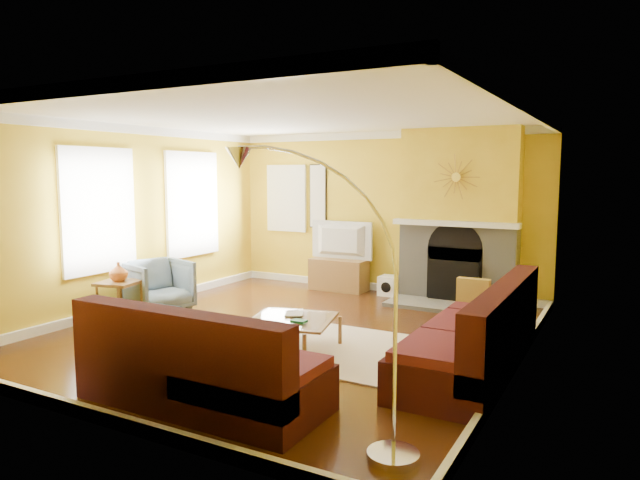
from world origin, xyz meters
The scene contains 27 objects.
floor centered at (0.00, 0.00, -0.01)m, with size 5.50×6.00×0.02m, color #4E2810.
ceiling centered at (0.00, 0.00, 2.71)m, with size 5.50×6.00×0.02m, color white.
wall_back centered at (0.00, 3.01, 1.35)m, with size 5.50×0.02×2.70m, color gold.
wall_front centered at (0.00, -3.01, 1.35)m, with size 5.50×0.02×2.70m, color gold.
wall_left centered at (-2.76, 0.00, 1.35)m, with size 0.02×6.00×2.70m, color gold.
wall_right centered at (2.76, 0.00, 1.35)m, with size 0.02×6.00×2.70m, color gold.
baseboard centered at (0.00, 0.00, 0.06)m, with size 5.50×6.00×0.12m, color white, non-canonical shape.
crown_molding centered at (0.00, 0.00, 2.64)m, with size 5.50×6.00×0.12m, color white, non-canonical shape.
window_left_near centered at (-2.72, 1.30, 1.50)m, with size 0.06×1.22×1.72m, color white.
window_left_far centered at (-2.72, -0.60, 1.50)m, with size 0.06×1.22×1.72m, color white.
window_back centered at (-1.90, 2.96, 1.55)m, with size 0.82×0.06×1.22m, color white.
wall_art centered at (-1.25, 2.97, 1.60)m, with size 0.34×0.04×1.14m, color white.
fireplace centered at (1.35, 2.80, 1.35)m, with size 1.80×0.40×2.70m, color gray, non-canonical shape.
mantel centered at (1.35, 2.56, 1.25)m, with size 1.92×0.22×0.08m, color white.
hearth centered at (1.35, 2.25, 0.03)m, with size 1.80×0.70×0.06m, color gray.
sunburst centered at (1.35, 2.57, 1.95)m, with size 0.70×0.04×0.70m, color olive, non-canonical shape.
rug centered at (0.67, -0.30, 0.01)m, with size 2.40×1.80×0.02m, color beige.
sectional_sofa centered at (1.07, -0.74, 0.45)m, with size 3.36×3.92×0.90m, color #381215, non-canonical shape.
coffee_table centered at (0.35, -0.56, 0.18)m, with size 0.92×0.92×0.36m, color white, non-canonical shape.
media_console centered at (-0.68, 2.69, 0.27)m, with size 0.98×0.44×0.54m, color olive.
tv centered at (-0.68, 2.69, 0.86)m, with size 1.13×0.15×0.65m, color black.
subwoofer centered at (0.25, 2.71, 0.16)m, with size 0.32×0.32×0.32m, color white.
armchair centered at (-2.28, 0.03, 0.38)m, with size 0.81×0.83×0.76m, color slate.
side_table centered at (-2.35, -0.62, 0.28)m, with size 0.50×0.50×0.55m, color olive, non-canonical shape.
vase centered at (-2.35, -0.62, 0.68)m, with size 0.25×0.25×0.26m, color #C66424.
book centered at (0.21, -0.47, 0.38)m, with size 0.21×0.28×0.03m, color white.
arc_lamp centered at (1.72, -2.40, 1.10)m, with size 1.39×0.36×2.20m, color silver, non-canonical shape.
Camera 1 is at (3.69, -5.97, 2.01)m, focal length 32.00 mm.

